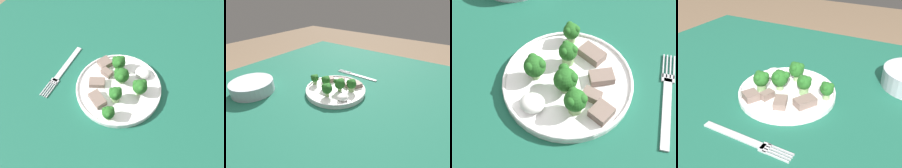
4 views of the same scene
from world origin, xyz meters
TOP-DOWN VIEW (x-y plane):
  - table at (0.00, 0.00)m, footprint 1.06×1.16m
  - dinner_plate at (-0.05, 0.02)m, footprint 0.24×0.24m
  - fork at (0.13, 0.03)m, footprint 0.02×0.20m
  - cream_bowl at (-0.24, 0.29)m, footprint 0.16×0.16m
  - broccoli_floret_near_rim_left at (-0.05, 0.00)m, footprint 0.04×0.04m
  - broccoli_floret_center_left at (-0.11, 0.02)m, footprint 0.04×0.04m
  - broccoli_floret_back_left at (-0.06, 0.12)m, footprint 0.03×0.03m
  - broccoli_floret_front_left at (-0.06, 0.06)m, footprint 0.04×0.03m
  - broccoli_floret_center_back at (-0.02, -0.04)m, footprint 0.04×0.04m
  - meat_slice_front_slice at (0.00, -0.01)m, footprint 0.04×0.03m
  - meat_slice_middle_slice at (-0.02, 0.09)m, footprint 0.06×0.05m
  - meat_slice_rear_slice at (0.02, -0.04)m, footprint 0.05×0.05m
  - meat_slice_edge_slice at (0.01, 0.04)m, footprint 0.05×0.04m
  - sauce_dollop at (-0.10, -0.05)m, footprint 0.04×0.04m

SIDE VIEW (x-z plane):
  - table at x=0.00m, z-range 0.27..0.98m
  - fork at x=0.13m, z-range 0.72..0.72m
  - dinner_plate at x=-0.05m, z-range 0.72..0.74m
  - meat_slice_edge_slice at x=0.01m, z-range 0.73..0.74m
  - meat_slice_front_slice at x=0.00m, z-range 0.73..0.75m
  - meat_slice_rear_slice at x=0.02m, z-range 0.73..0.75m
  - meat_slice_middle_slice at x=-0.02m, z-range 0.73..0.75m
  - cream_bowl at x=-0.24m, z-range 0.72..0.76m
  - sauce_dollop at x=-0.10m, z-range 0.73..0.75m
  - broccoli_floret_back_left at x=-0.06m, z-range 0.73..0.78m
  - broccoli_floret_front_left at x=-0.06m, z-range 0.73..0.78m
  - broccoli_floret_center_back at x=-0.02m, z-range 0.73..0.79m
  - broccoli_floret_near_rim_left at x=-0.05m, z-range 0.73..0.79m
  - broccoli_floret_center_left at x=-0.11m, z-range 0.74..0.79m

